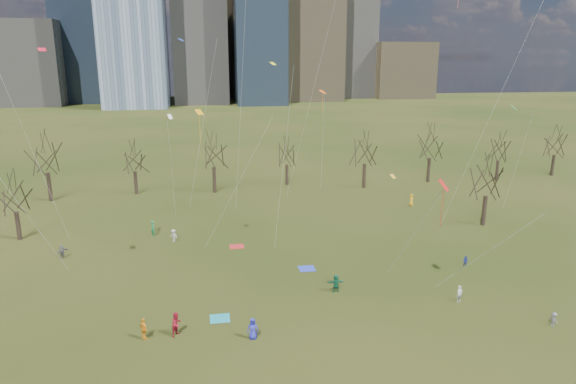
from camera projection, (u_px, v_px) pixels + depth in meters
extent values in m
plane|color=black|center=(311.00, 307.00, 43.50)|extent=(500.00, 500.00, 0.00)
cube|color=#726347|center=(311.00, 24.00, 246.62)|extent=(28.00, 28.00, 72.00)
cube|color=#384C66|center=(85.00, 31.00, 235.52)|extent=(25.00, 25.00, 65.00)
cube|color=slate|center=(351.00, 41.00, 266.69)|extent=(22.00, 22.00, 58.00)
cube|color=#726347|center=(225.00, 51.00, 267.13)|extent=(30.00, 30.00, 48.00)
cube|color=slate|center=(24.00, 63.00, 225.68)|extent=(35.00, 30.00, 36.00)
cube|color=#726347|center=(399.00, 70.00, 269.73)|extent=(30.00, 28.00, 28.00)
cylinder|color=black|center=(50.00, 187.00, 75.21)|extent=(0.55, 0.55, 4.28)
cylinder|color=black|center=(136.00, 183.00, 79.12)|extent=(0.52, 0.52, 3.60)
cylinder|color=black|center=(214.00, 180.00, 80.02)|extent=(0.54, 0.54, 4.05)
cylinder|color=black|center=(287.00, 175.00, 84.88)|extent=(0.51, 0.51, 3.38)
cylinder|color=black|center=(364.00, 176.00, 82.91)|extent=(0.54, 0.54, 3.96)
cylinder|color=black|center=(429.00, 170.00, 86.71)|extent=(0.54, 0.54, 4.14)
cylinder|color=black|center=(497.00, 171.00, 87.75)|extent=(0.52, 0.52, 3.51)
cylinder|color=black|center=(553.00, 165.00, 91.54)|extent=(0.53, 0.53, 3.74)
cylinder|color=black|center=(18.00, 226.00, 59.27)|extent=(0.51, 0.51, 3.38)
cylinder|color=black|center=(484.00, 211.00, 64.33)|extent=(0.53, 0.53, 3.83)
cube|color=teal|center=(220.00, 318.00, 41.58)|extent=(1.60, 1.50, 0.03)
cube|color=blue|center=(307.00, 269.00, 51.41)|extent=(1.60, 1.50, 0.03)
cube|color=red|center=(237.00, 246.00, 57.40)|extent=(1.60, 1.50, 0.03)
imported|color=#2A2EB7|center=(253.00, 329.00, 38.39)|extent=(0.89, 0.64, 1.68)
imported|color=silver|center=(460.00, 294.00, 44.29)|extent=(0.62, 0.50, 1.48)
imported|color=#A8182B|center=(177.00, 324.00, 38.87)|extent=(1.14, 1.17, 1.90)
imported|color=slate|center=(554.00, 319.00, 40.25)|extent=(0.62, 0.85, 1.19)
imported|color=#FDA31C|center=(144.00, 329.00, 38.32)|extent=(0.91, 1.07, 1.71)
imported|color=#176846|center=(336.00, 283.00, 46.16)|extent=(1.56, 0.55, 1.66)
imported|color=navy|center=(466.00, 261.00, 51.90)|extent=(0.67, 0.67, 1.10)
imported|color=silver|center=(174.00, 235.00, 58.85)|extent=(1.07, 1.00, 1.45)
imported|color=slate|center=(62.00, 252.00, 53.90)|extent=(1.15, 1.39, 1.49)
imported|color=gold|center=(411.00, 200.00, 73.08)|extent=(0.87, 1.00, 1.73)
imported|color=#1C8043|center=(153.00, 228.00, 60.66)|extent=(0.64, 0.78, 1.86)
plane|color=orange|center=(199.00, 112.00, 49.75)|extent=(1.17, 1.11, 0.48)
cylinder|color=silver|center=(236.00, 187.00, 49.50)|extent=(6.48, 5.36, 13.99)
cylinder|color=orange|center=(200.00, 129.00, 50.17)|extent=(0.04, 0.04, 2.70)
plane|color=yellow|center=(273.00, 63.00, 48.09)|extent=(0.90, 0.88, 0.28)
cylinder|color=silver|center=(283.00, 167.00, 47.51)|extent=(0.91, 6.32, 18.57)
plane|color=red|center=(444.00, 185.00, 41.89)|extent=(1.31, 1.36, 0.85)
cylinder|color=silver|center=(483.00, 255.00, 39.20)|extent=(3.03, 8.56, 9.02)
cylinder|color=red|center=(442.00, 208.00, 42.38)|extent=(0.04, 0.04, 3.15)
cylinder|color=silver|center=(22.00, 128.00, 47.15)|extent=(3.50, 9.73, 25.75)
cylinder|color=silver|center=(242.00, 84.00, 58.88)|extent=(1.70, 8.07, 32.36)
plane|color=green|center=(514.00, 107.00, 63.32)|extent=(1.13, 1.16, 0.56)
cylinder|color=silver|center=(517.00, 163.00, 63.04)|extent=(0.08, 4.10, 13.15)
plane|color=blue|center=(181.00, 40.00, 62.56)|extent=(1.02, 1.03, 0.32)
cylinder|color=silver|center=(202.00, 129.00, 62.68)|extent=(4.20, 6.11, 21.20)
plane|color=orange|center=(323.00, 92.00, 74.65)|extent=(1.43, 1.42, 0.47)
cylinder|color=silver|center=(323.00, 142.00, 74.90)|extent=(0.52, 3.21, 14.28)
cylinder|color=orange|center=(322.00, 104.00, 75.11)|extent=(0.04, 0.04, 3.00)
plane|color=yellow|center=(393.00, 176.00, 44.83)|extent=(0.71, 0.67, 0.31)
cylinder|color=silver|center=(412.00, 236.00, 43.17)|extent=(1.59, 6.16, 9.06)
plane|color=red|center=(42.00, 49.00, 42.75)|extent=(1.12, 1.09, 0.29)
cylinder|color=silver|center=(0.00, 178.00, 40.61)|extent=(6.23, 8.73, 19.77)
cylinder|color=silver|center=(492.00, 113.00, 54.44)|extent=(6.47, 6.42, 26.86)
plane|color=white|center=(170.00, 117.00, 60.98)|extent=(0.85, 0.79, 0.56)
cylinder|color=silver|center=(172.00, 172.00, 59.98)|extent=(0.02, 5.39, 12.31)
cylinder|color=silver|center=(315.00, 84.00, 65.32)|extent=(5.56, 9.71, 31.57)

